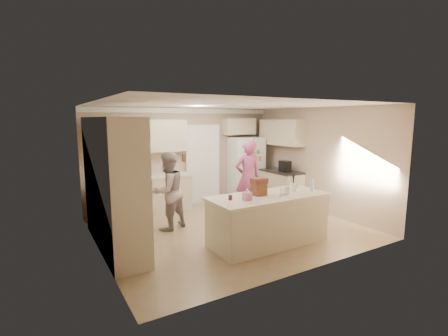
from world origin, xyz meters
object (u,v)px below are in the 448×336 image
coffee_maker (285,166)px  teen_boy (168,191)px  teen_girl (248,178)px  dollhouse_body (259,189)px  island_base (268,220)px  utensil_crock (293,187)px  tissue_box (247,196)px  refrigerator (246,168)px

coffee_maker → teen_boy: teen_boy is taller
teen_boy → teen_girl: (2.11, 0.11, 0.07)m
coffee_maker → dollhouse_body: bearing=-140.7°
coffee_maker → island_base: (-2.05, -1.90, -0.63)m
utensil_crock → teen_girl: bearing=85.3°
utensil_crock → dollhouse_body: 0.80m
tissue_box → refrigerator: bearing=55.9°
island_base → utensil_crock: bearing=4.4°
refrigerator → teen_boy: size_ratio=1.09×
utensil_crock → dollhouse_body: bearing=176.4°
dollhouse_body → teen_girl: bearing=61.2°
coffee_maker → utensil_crock: coffee_maker is taller
refrigerator → dollhouse_body: 3.43m
teen_boy → dollhouse_body: bearing=105.3°
refrigerator → dollhouse_body: bearing=-116.6°
tissue_box → coffee_maker: bearing=37.6°
refrigerator → utensil_crock: refrigerator is taller
island_base → teen_boy: teen_boy is taller
utensil_crock → tissue_box: 1.21m
dollhouse_body → teen_boy: 2.00m
refrigerator → teen_boy: refrigerator is taller
tissue_box → teen_girl: teen_girl is taller
utensil_crock → teen_boy: (-1.97, 1.66, -0.17)m
tissue_box → teen_boy: (-0.77, 1.81, -0.17)m
island_base → teen_girl: teen_girl is taller
coffee_maker → tissue_box: 3.28m
teen_boy → tissue_box: bearing=92.3°
coffee_maker → teen_boy: size_ratio=0.18×
dollhouse_body → teen_boy: size_ratio=0.16×
teen_boy → teen_girl: 2.12m
refrigerator → teen_girl: 1.47m
dollhouse_body → refrigerator: bearing=59.6°
island_base → dollhouse_body: dollhouse_body is taller
teen_girl → teen_boy: bearing=16.7°
island_base → teen_girl: 2.03m
tissue_box → dollhouse_body: size_ratio=0.54×
teen_boy → utensil_crock: bearing=119.2°
tissue_box → dollhouse_body: 0.45m
teen_boy → teen_girl: teen_girl is taller
island_base → tissue_box: 0.79m
refrigerator → teen_girl: bearing=-118.6°
refrigerator → dollhouse_body: refrigerator is taller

